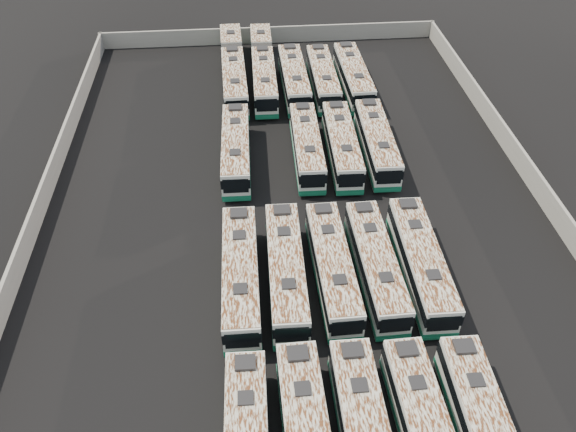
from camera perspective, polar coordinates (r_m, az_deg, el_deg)
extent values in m
plane|color=black|center=(49.44, 0.82, -0.21)|extent=(140.00, 140.00, 0.00)
cube|color=gray|center=(79.75, -1.88, 17.93)|extent=(45.20, 0.30, 2.20)
cube|color=gray|center=(55.20, 24.55, 2.02)|extent=(0.30, 73.20, 2.20)
cube|color=gray|center=(51.90, -24.48, -0.72)|extent=(0.30, 73.20, 2.20)
cube|color=black|center=(34.52, -4.34, -17.95)|extent=(0.96, 0.96, 0.14)
cube|color=black|center=(35.75, -4.37, -14.64)|extent=(1.31, 1.12, 0.26)
cylinder|color=black|center=(37.49, -5.84, -18.54)|extent=(0.30, 0.99, 0.99)
cylinder|color=black|center=(37.42, -2.43, -18.43)|extent=(0.30, 0.99, 0.99)
cube|color=beige|center=(33.43, 2.08, -21.12)|extent=(2.67, 11.99, 0.07)
cube|color=black|center=(34.64, 1.47, -17.13)|extent=(0.98, 0.98, 0.14)
cube|color=black|center=(35.92, 0.99, -13.79)|extent=(1.34, 1.14, 0.26)
cylinder|color=black|center=(37.58, -0.57, -17.91)|extent=(0.30, 1.02, 1.02)
cylinder|color=black|center=(37.73, 2.88, -17.60)|extent=(0.30, 1.02, 1.02)
cube|color=beige|center=(33.81, 8.14, -20.59)|extent=(2.50, 11.95, 0.07)
cube|color=black|center=(35.01, 7.27, -16.68)|extent=(0.97, 0.97, 0.14)
cube|color=black|center=(36.28, 6.55, -13.40)|extent=(1.32, 1.12, 0.26)
cylinder|color=black|center=(37.83, 4.85, -17.52)|extent=(0.29, 1.02, 1.02)
cylinder|color=black|center=(38.16, 8.23, -17.17)|extent=(0.29, 1.02, 1.02)
cube|color=black|center=(35.49, 14.02, -20.54)|extent=(2.83, 11.98, 0.91)
cube|color=beige|center=(34.68, 14.28, -19.80)|extent=(2.71, 11.68, 0.07)
cube|color=black|center=(35.80, 13.03, -16.15)|extent=(0.96, 0.96, 0.14)
cube|color=black|center=(36.99, 11.99, -13.07)|extent=(1.31, 1.12, 0.26)
cylinder|color=black|center=(38.37, 10.32, -17.10)|extent=(0.30, 0.99, 0.99)
cylinder|color=black|center=(38.91, 13.45, -16.62)|extent=(0.30, 0.99, 0.99)
cube|color=black|center=(36.50, 19.54, -19.76)|extent=(2.74, 11.95, 0.91)
cube|color=beige|center=(35.72, 19.89, -19.02)|extent=(2.62, 11.65, 0.07)
cube|color=black|center=(36.83, 18.57, -15.51)|extent=(0.95, 0.95, 0.14)
cube|color=black|center=(38.00, 17.47, -12.54)|extent=(1.30, 1.11, 0.26)
cylinder|color=black|center=(39.26, 15.67, -16.48)|extent=(0.29, 0.99, 0.99)
cylinder|color=black|center=(39.93, 18.65, -16.05)|extent=(0.29, 0.99, 0.99)
cube|color=silver|center=(42.31, -4.82, -5.99)|extent=(2.70, 12.42, 2.84)
cube|color=#116245|center=(43.08, -4.74, -6.93)|extent=(2.75, 12.47, 0.43)
cube|color=black|center=(41.97, -4.85, -5.56)|extent=(2.76, 12.48, 0.95)
cube|color=black|center=(38.09, -4.70, -12.53)|extent=(2.27, 0.08, 1.50)
cube|color=#116245|center=(39.38, -4.57, -13.88)|extent=(2.58, 0.12, 0.29)
cube|color=beige|center=(41.26, -4.93, -4.62)|extent=(2.64, 12.17, 0.07)
cube|color=black|center=(39.33, -4.88, -7.37)|extent=(0.99, 0.99, 0.14)
cube|color=black|center=(43.13, -4.99, -1.93)|extent=(0.99, 0.99, 0.14)
cube|color=black|center=(44.94, -5.04, 0.28)|extent=(1.35, 1.15, 0.27)
cylinder|color=black|center=(40.77, -6.21, -11.37)|extent=(0.30, 1.04, 1.03)
cylinder|color=black|center=(40.70, -3.04, -11.22)|extent=(0.30, 1.04, 1.03)
cylinder|color=black|center=(46.02, -6.18, -3.50)|extent=(0.30, 1.04, 1.03)
cylinder|color=black|center=(45.96, -3.43, -3.36)|extent=(0.30, 1.04, 1.03)
cube|color=silver|center=(42.48, -0.20, -5.57)|extent=(2.82, 12.37, 2.82)
cube|color=#116245|center=(43.24, -0.20, -6.50)|extent=(2.87, 12.42, 0.43)
cube|color=black|center=(42.14, -0.20, -5.13)|extent=(2.88, 12.43, 0.94)
cube|color=black|center=(38.27, 0.41, -11.98)|extent=(2.26, 0.11, 1.49)
cube|color=#116245|center=(39.54, 0.40, -13.34)|extent=(2.57, 0.15, 0.29)
cube|color=beige|center=(41.44, -0.21, -4.21)|extent=(2.76, 12.12, 0.07)
cube|color=black|center=(39.52, 0.05, -6.90)|extent=(0.99, 0.99, 0.14)
cube|color=black|center=(43.31, -0.44, -1.55)|extent=(0.99, 0.99, 0.14)
cube|color=black|center=(45.11, -0.63, 0.62)|extent=(1.36, 1.16, 0.27)
cylinder|color=black|center=(40.86, -1.39, -10.88)|extent=(0.31, 1.03, 1.03)
cylinder|color=black|center=(40.95, 1.73, -10.72)|extent=(0.31, 1.03, 1.03)
cylinder|color=black|center=(46.10, -1.88, -3.13)|extent=(0.31, 1.03, 1.03)
cylinder|color=black|center=(46.19, 0.85, -3.00)|extent=(0.31, 1.03, 1.03)
cube|color=silver|center=(42.93, 4.53, -5.20)|extent=(2.73, 12.03, 2.75)
cube|color=#116245|center=(43.66, 4.46, -6.10)|extent=(2.78, 12.08, 0.42)
cube|color=black|center=(42.60, 4.56, -4.78)|extent=(2.79, 12.09, 0.92)
cube|color=black|center=(38.88, 6.05, -11.27)|extent=(2.20, 0.10, 1.45)
cube|color=#116245|center=(40.10, 5.90, -12.59)|extent=(2.50, 0.15, 0.28)
cube|color=beige|center=(41.92, 4.63, -3.88)|extent=(2.67, 11.79, 0.07)
cube|color=black|center=(40.08, 5.27, -6.44)|extent=(0.97, 0.97, 0.14)
cube|color=black|center=(43.71, 4.06, -1.35)|extent=(0.97, 0.97, 0.14)
cube|color=black|center=(45.44, 3.58, 0.74)|extent=(1.32, 1.12, 0.26)
cylinder|color=black|center=(41.24, 3.85, -10.34)|extent=(0.30, 1.00, 1.00)
cylinder|color=black|center=(41.58, 6.80, -10.04)|extent=(0.30, 1.00, 1.00)
cylinder|color=black|center=(46.30, 2.36, -2.92)|extent=(0.30, 1.00, 1.00)
cylinder|color=black|center=(46.60, 4.96, -2.72)|extent=(0.30, 1.00, 1.00)
cube|color=silver|center=(43.48, 8.90, -4.94)|extent=(2.72, 11.96, 2.73)
cube|color=#116245|center=(44.20, 8.77, -5.84)|extent=(2.77, 12.01, 0.42)
cube|color=black|center=(43.16, 8.96, -4.53)|extent=(2.78, 12.02, 0.91)
cube|color=black|center=(39.53, 10.91, -10.84)|extent=(2.19, 0.10, 1.44)
cube|color=#116245|center=(40.72, 10.64, -12.15)|extent=(2.48, 0.15, 0.28)
cube|color=beige|center=(42.49, 9.09, -3.64)|extent=(2.67, 11.72, 0.07)
cube|color=black|center=(40.69, 9.94, -6.13)|extent=(0.96, 0.96, 0.14)
cube|color=black|center=(44.24, 8.34, -1.17)|extent=(0.96, 0.96, 0.14)
cube|color=black|center=(45.93, 7.71, 0.87)|extent=(1.31, 1.12, 0.26)
cylinder|color=black|center=(41.75, 8.47, -9.99)|extent=(0.30, 1.00, 0.99)
cylinder|color=black|center=(42.25, 11.31, -9.66)|extent=(0.30, 1.00, 0.99)
cylinder|color=black|center=(46.71, 6.44, -2.74)|extent=(0.30, 1.00, 0.99)
cylinder|color=black|center=(47.15, 8.97, -2.53)|extent=(0.30, 1.00, 0.99)
cube|color=silver|center=(44.28, 13.34, -4.61)|extent=(2.71, 12.23, 2.80)
cube|color=#116245|center=(45.00, 13.14, -5.52)|extent=(2.76, 12.28, 0.43)
cube|color=black|center=(43.95, 13.43, -4.19)|extent=(2.77, 12.29, 0.94)
cube|color=black|center=(40.28, 15.58, -10.51)|extent=(2.24, 0.09, 1.47)
cube|color=#116245|center=(41.48, 15.19, -11.85)|extent=(2.54, 0.13, 0.28)
cube|color=beige|center=(43.29, 13.63, -3.30)|extent=(2.65, 11.99, 0.07)
cube|color=black|center=(41.46, 14.58, -5.79)|extent=(0.98, 0.98, 0.14)
cube|color=black|center=(45.06, 12.80, -0.82)|extent=(0.98, 0.98, 0.14)
cube|color=black|center=(46.78, 12.10, 1.23)|extent=(1.34, 1.14, 0.26)
cylinder|color=black|center=(42.45, 12.96, -9.66)|extent=(0.30, 1.02, 1.02)
cylinder|color=black|center=(43.08, 15.78, -9.37)|extent=(0.30, 1.02, 1.02)
cylinder|color=black|center=(47.49, 10.70, -2.39)|extent=(0.30, 1.02, 1.02)
cylinder|color=black|center=(48.06, 13.21, -2.23)|extent=(0.30, 1.02, 1.02)
cube|color=silver|center=(54.91, -5.31, 6.76)|extent=(2.81, 12.37, 2.82)
cube|color=#116245|center=(55.50, -5.24, 5.88)|extent=(2.86, 12.42, 0.43)
cube|color=black|center=(54.65, -5.34, 7.16)|extent=(2.87, 12.43, 0.94)
cube|color=black|center=(49.74, -5.34, 3.04)|extent=(2.26, 0.11, 1.49)
cube|color=#116245|center=(50.72, -5.23, 1.65)|extent=(2.57, 0.15, 0.29)
cube|color=beige|center=(54.11, -5.40, 8.02)|extent=(2.76, 12.12, 0.07)
cube|color=black|center=(51.81, -5.42, 6.47)|extent=(0.99, 0.99, 0.14)
cube|color=black|center=(56.34, -5.40, 9.61)|extent=(0.99, 0.99, 0.14)
cube|color=black|center=(58.43, -5.40, 10.92)|extent=(1.36, 1.16, 0.27)
cylinder|color=black|center=(52.53, -6.43, 3.13)|extent=(0.31, 1.03, 1.03)
cylinder|color=black|center=(52.45, -4.03, 3.25)|extent=(0.31, 1.03, 1.03)
cylinder|color=black|center=(58.93, -6.30, 7.87)|extent=(0.31, 1.03, 1.03)
cylinder|color=black|center=(58.86, -4.15, 7.98)|extent=(0.31, 1.03, 1.03)
cube|color=silver|center=(55.24, 1.92, 7.09)|extent=(2.73, 11.97, 2.73)
cube|color=#116245|center=(55.81, 1.90, 6.24)|extent=(2.78, 12.02, 0.42)
cube|color=black|center=(54.99, 1.93, 7.48)|extent=(2.79, 12.03, 0.91)
cube|color=black|center=(50.24, 2.56, 3.56)|extent=(2.19, 0.11, 1.44)
cube|color=#116245|center=(51.19, 2.51, 2.21)|extent=(2.49, 0.15, 0.28)
cube|color=beige|center=(54.47, 1.95, 8.30)|extent=(2.68, 11.73, 0.07)
cube|color=black|center=(52.24, 2.23, 6.83)|extent=(0.96, 0.96, 0.14)
cube|color=black|center=(56.62, 1.71, 9.83)|extent=(0.96, 0.96, 0.14)
cube|color=black|center=(58.63, 1.49, 11.09)|extent=(1.31, 1.12, 0.26)
cylinder|color=black|center=(52.80, 1.12, 3.63)|extent=(0.30, 1.00, 0.99)
cylinder|color=black|center=(52.99, 3.42, 3.72)|extent=(0.30, 1.00, 0.99)
cylinder|color=black|center=(58.99, 0.51, 8.16)|extent=(0.30, 1.00, 0.99)
cylinder|color=black|center=(59.17, 2.59, 8.23)|extent=(0.30, 1.00, 0.99)
cube|color=silver|center=(55.56, 5.49, 7.16)|extent=(2.82, 12.15, 2.77)
cube|color=#116245|center=(56.13, 5.43, 6.31)|extent=(2.87, 12.20, 0.42)
cube|color=black|center=(55.30, 5.52, 7.55)|extent=(2.88, 12.21, 0.93)
cube|color=black|center=(50.53, 6.44, 3.60)|extent=(2.22, 0.12, 1.46)
cube|color=#116245|center=(51.48, 6.31, 2.24)|extent=(2.52, 0.16, 0.28)
cube|color=beige|center=(54.78, 5.59, 8.38)|extent=(2.77, 11.90, 0.07)
cube|color=black|center=(52.54, 5.99, 6.90)|extent=(0.98, 0.98, 0.14)
cube|color=black|center=(56.95, 5.22, 9.93)|extent=(0.98, 0.98, 0.14)
cube|color=black|center=(58.97, 4.91, 11.20)|extent=(1.34, 1.14, 0.26)
cylinder|color=black|center=(53.04, 4.82, 3.68)|extent=(0.31, 1.01, 1.01)
cylinder|color=black|center=(53.37, 7.11, 3.75)|extent=(0.31, 1.01, 1.01)
cylinder|color=black|center=(59.28, 3.87, 8.25)|extent=(0.31, 1.01, 1.01)
cylinder|color=black|center=(59.57, 5.95, 8.30)|extent=(0.31, 1.01, 1.01)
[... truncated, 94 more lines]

